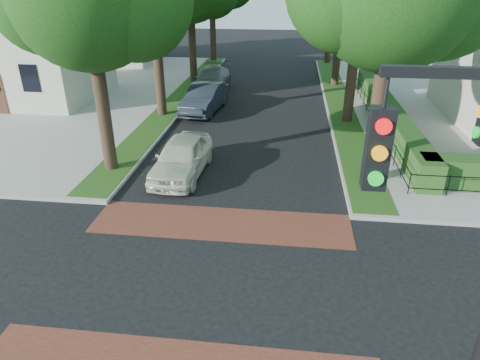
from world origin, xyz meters
name	(u,v)px	position (x,y,z in m)	size (l,w,h in m)	color
ground	(204,283)	(0.00, 0.00, 0.00)	(120.00, 120.00, 0.00)	black
crosswalk_far	(221,224)	(0.00, 3.20, 0.01)	(9.00, 2.20, 0.01)	brown
grass_strip_ne	(339,101)	(5.40, 19.10, 0.16)	(1.60, 29.80, 0.02)	#234915
grass_strip_nw	(180,96)	(-5.40, 19.10, 0.16)	(1.60, 29.80, 0.02)	#234915
hedge_main_road	(387,112)	(7.70, 15.00, 0.75)	(1.00, 18.00, 1.20)	#1C4417
fence_main_road	(372,114)	(6.90, 15.00, 0.60)	(0.06, 18.00, 0.90)	black
house_left_near	(19,22)	(-15.49, 17.99, 5.04)	(10.00, 9.00, 10.14)	beige
house_left_far	(105,6)	(-15.49, 31.99, 5.04)	(10.00, 9.00, 10.14)	beige
parked_car_front	(182,157)	(-2.30, 7.02, 0.81)	(1.92, 4.77, 1.63)	silver
parked_car_middle	(205,98)	(-3.12, 16.34, 0.84)	(1.78, 5.12, 1.69)	#212832
parked_car_rear	(212,80)	(-3.60, 21.61, 0.81)	(2.26, 5.56, 1.61)	slate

